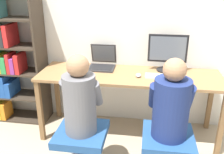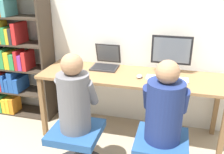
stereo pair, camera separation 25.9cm
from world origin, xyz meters
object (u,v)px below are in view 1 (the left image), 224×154
desktop_monitor (167,53)px  person_at_laptop (80,99)px  laptop (102,63)px  keyboard (166,77)px  office_chair_right (82,152)px  bookshelf (2,58)px  person_at_monitor (171,104)px

desktop_monitor → person_at_laptop: size_ratio=0.61×
desktop_monitor → laptop: (-0.75, -0.00, -0.16)m
keyboard → person_at_laptop: person_at_laptop is taller
office_chair_right → bookshelf: bookshelf is taller
laptop → office_chair_right: laptop is taller
person_at_laptop → person_at_monitor: bearing=3.5°
laptop → office_chair_right: bearing=-91.3°
laptop → office_chair_right: 1.08m
person_at_monitor → bookshelf: 2.16m
office_chair_right → person_at_monitor: (0.77, 0.05, 0.54)m
desktop_monitor → laptop: 0.76m
desktop_monitor → person_at_laptop: (-0.77, -0.91, -0.18)m
person_at_monitor → person_at_laptop: 0.77m
person_at_laptop → bookshelf: bookshelf is taller
office_chair_right → person_at_monitor: person_at_monitor is taller
keyboard → person_at_laptop: (-0.75, -0.68, 0.02)m
keyboard → person_at_laptop: size_ratio=0.61×
keyboard → person_at_monitor: (0.02, -0.64, 0.01)m
person_at_laptop → laptop: bearing=88.7°
office_chair_right → bookshelf: bearing=144.6°
laptop → keyboard: bearing=-17.3°
keyboard → bookshelf: size_ratio=0.26×
person_at_laptop → bookshelf: (-1.23, 0.87, 0.04)m
bookshelf → person_at_monitor: bearing=-22.4°
person_at_monitor → office_chair_right: bearing=-176.1°
person_at_monitor → person_at_laptop: person_at_laptop is taller
keyboard → person_at_monitor: bearing=-88.5°
keyboard → bookshelf: (-1.98, 0.18, 0.06)m
person_at_monitor → desktop_monitor: bearing=90.1°
keyboard → desktop_monitor: bearing=86.1°
laptop → person_at_monitor: (0.75, -0.87, -0.03)m
keyboard → bookshelf: 1.99m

